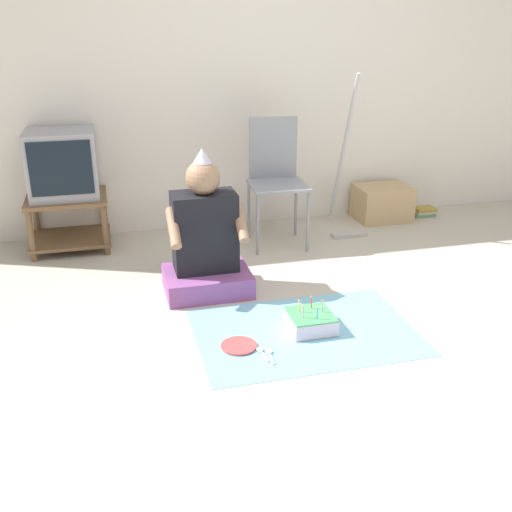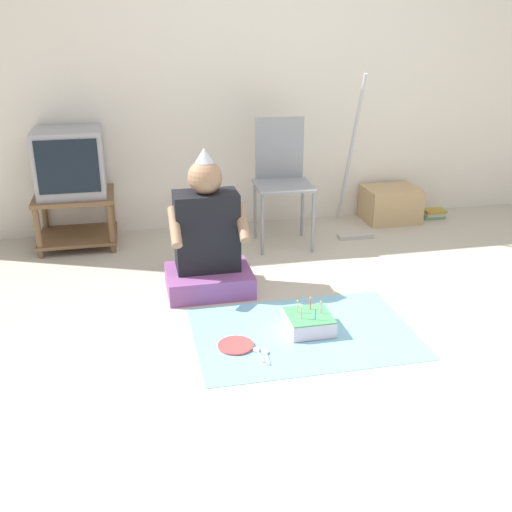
% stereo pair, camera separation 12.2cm
% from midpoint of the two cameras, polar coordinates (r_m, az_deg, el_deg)
% --- Properties ---
extents(ground_plane, '(16.00, 16.00, 0.00)m').
position_cam_midpoint_polar(ground_plane, '(3.28, 9.08, -8.54)').
color(ground_plane, '#BCB29E').
extents(wall_back, '(6.40, 0.06, 2.55)m').
position_cam_midpoint_polar(wall_back, '(4.94, -0.46, 17.63)').
color(wall_back, silver).
rests_on(wall_back, ground_plane).
extents(tv_stand, '(0.58, 0.50, 0.41)m').
position_cam_midpoint_polar(tv_stand, '(4.73, -18.11, 3.54)').
color(tv_stand, brown).
rests_on(tv_stand, ground_plane).
extents(tv, '(0.49, 0.44, 0.48)m').
position_cam_midpoint_polar(tv, '(4.63, -18.69, 8.33)').
color(tv, '#99999E').
rests_on(tv, tv_stand).
extents(folding_chair, '(0.44, 0.43, 0.95)m').
position_cam_midpoint_polar(folding_chair, '(4.55, 1.10, 7.95)').
color(folding_chair, gray).
rests_on(folding_chair, ground_plane).
extents(cardboard_box_stack, '(0.45, 0.36, 0.29)m').
position_cam_midpoint_polar(cardboard_box_stack, '(5.28, 11.26, 4.99)').
color(cardboard_box_stack, tan).
rests_on(cardboard_box_stack, ground_plane).
extents(dust_mop, '(0.28, 0.47, 1.26)m').
position_cam_midpoint_polar(dust_mop, '(4.84, 7.80, 6.51)').
color(dust_mop, '#B2ADA3').
rests_on(dust_mop, ground_plane).
extents(book_pile, '(0.20, 0.13, 0.08)m').
position_cam_midpoint_polar(book_pile, '(5.47, 15.08, 4.10)').
color(book_pile, '#60936B').
rests_on(book_pile, ground_plane).
extents(person_seated, '(0.54, 0.41, 0.92)m').
position_cam_midpoint_polar(person_seated, '(3.77, -5.77, 1.29)').
color(person_seated, '#8C4C8C').
rests_on(person_seated, ground_plane).
extents(party_cloth, '(1.22, 0.85, 0.01)m').
position_cam_midpoint_polar(party_cloth, '(3.39, 3.68, -7.20)').
color(party_cloth, '#7FC6E0').
rests_on(party_cloth, ground_plane).
extents(birthday_cake, '(0.25, 0.25, 0.17)m').
position_cam_midpoint_polar(birthday_cake, '(3.39, 4.16, -6.21)').
color(birthday_cake, silver).
rests_on(birthday_cake, party_cloth).
extents(paper_plate, '(0.19, 0.19, 0.01)m').
position_cam_midpoint_polar(paper_plate, '(3.23, -2.74, -8.53)').
color(paper_plate, '#D84C4C').
rests_on(paper_plate, party_cloth).
extents(plastic_spoon_near, '(0.04, 0.15, 0.01)m').
position_cam_midpoint_polar(plastic_spoon_near, '(3.18, -0.65, -9.04)').
color(plastic_spoon_near, white).
rests_on(plastic_spoon_near, party_cloth).
extents(plastic_spoon_far, '(0.04, 0.15, 0.01)m').
position_cam_midpoint_polar(plastic_spoon_far, '(3.16, 0.17, -9.22)').
color(plastic_spoon_far, white).
rests_on(plastic_spoon_far, party_cloth).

